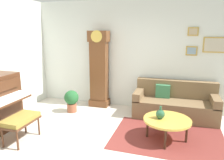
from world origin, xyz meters
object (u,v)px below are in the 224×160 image
(piano_bench, at_px, (21,120))
(grandfather_clock, at_px, (99,71))
(coffee_table, at_px, (167,120))
(green_jug, at_px, (160,114))
(potted_plant, at_px, (72,100))
(couch, at_px, (175,104))

(piano_bench, height_order, grandfather_clock, grandfather_clock)
(grandfather_clock, bearing_deg, coffee_table, -37.06)
(green_jug, xyz_separation_m, potted_plant, (-2.25, 0.78, -0.18))
(piano_bench, height_order, green_jug, green_jug)
(couch, xyz_separation_m, green_jug, (-0.24, -1.24, 0.19))
(couch, relative_size, coffee_table, 2.16)
(grandfather_clock, relative_size, coffee_table, 2.31)
(couch, bearing_deg, potted_plant, -169.48)
(grandfather_clock, distance_m, green_jug, 2.30)
(coffee_table, relative_size, green_jug, 3.67)
(grandfather_clock, xyz_separation_m, potted_plant, (-0.51, -0.65, -0.64))
(piano_bench, xyz_separation_m, couch, (2.69, 2.07, -0.09))
(grandfather_clock, xyz_separation_m, couch, (1.98, -0.19, -0.65))
(couch, relative_size, potted_plant, 3.39)
(piano_bench, xyz_separation_m, grandfather_clock, (0.71, 2.26, 0.56))
(green_jug, relative_size, potted_plant, 0.43)
(grandfather_clock, distance_m, coffee_table, 2.42)
(piano_bench, relative_size, green_jug, 2.92)
(couch, xyz_separation_m, coffee_table, (-0.11, -1.23, 0.08))
(grandfather_clock, bearing_deg, piano_bench, -107.46)
(grandfather_clock, relative_size, potted_plant, 3.62)
(piano_bench, relative_size, couch, 0.37)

